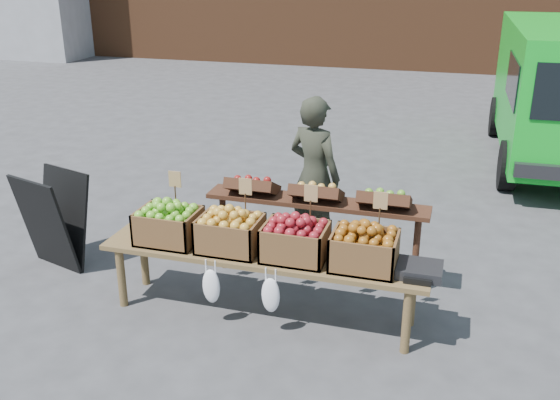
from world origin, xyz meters
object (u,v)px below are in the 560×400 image
(chalkboard_sign, at_px, (54,220))
(crate_red_apples, at_px, (295,242))
(weighing_scale, at_px, (420,270))
(crate_russet_pears, at_px, (230,234))
(crate_green_apples, at_px, (364,251))
(vendor, at_px, (314,175))
(back_table, at_px, (316,229))
(crate_golden_apples, at_px, (169,226))
(display_bench, at_px, (263,285))

(chalkboard_sign, height_order, crate_red_apples, chalkboard_sign)
(chalkboard_sign, bearing_deg, weighing_scale, 11.83)
(crate_russet_pears, relative_size, crate_green_apples, 1.00)
(vendor, xyz_separation_m, back_table, (0.18, -0.66, -0.28))
(vendor, distance_m, crate_golden_apples, 1.66)
(crate_green_apples, distance_m, weighing_scale, 0.44)
(crate_golden_apples, bearing_deg, back_table, 33.27)
(display_bench, bearing_deg, crate_red_apples, 0.00)
(chalkboard_sign, relative_size, weighing_scale, 2.80)
(display_bench, distance_m, crate_golden_apples, 0.93)
(crate_golden_apples, distance_m, crate_red_apples, 1.10)
(vendor, xyz_separation_m, crate_green_apples, (0.73, -1.38, -0.09))
(crate_red_apples, bearing_deg, weighing_scale, 0.00)
(crate_red_apples, bearing_deg, crate_russet_pears, 180.00)
(vendor, relative_size, weighing_scale, 4.68)
(crate_russet_pears, bearing_deg, vendor, 75.14)
(crate_russet_pears, xyz_separation_m, crate_green_apples, (1.10, 0.00, 0.00))
(chalkboard_sign, bearing_deg, vendor, 42.25)
(chalkboard_sign, height_order, display_bench, chalkboard_sign)
(display_bench, relative_size, weighing_scale, 7.94)
(chalkboard_sign, bearing_deg, back_table, 26.56)
(crate_golden_apples, bearing_deg, chalkboard_sign, 167.81)
(vendor, relative_size, crate_red_apples, 3.19)
(back_table, distance_m, crate_red_apples, 0.74)
(crate_golden_apples, height_order, crate_red_apples, same)
(crate_red_apples, xyz_separation_m, crate_green_apples, (0.55, 0.00, 0.00))
(crate_green_apples, bearing_deg, weighing_scale, 0.00)
(crate_green_apples, bearing_deg, display_bench, 180.00)
(chalkboard_sign, distance_m, crate_russet_pears, 1.95)
(back_table, bearing_deg, chalkboard_sign, -170.16)
(vendor, distance_m, crate_russet_pears, 1.43)
(display_bench, bearing_deg, weighing_scale, 0.00)
(crate_golden_apples, bearing_deg, crate_green_apples, 0.00)
(chalkboard_sign, relative_size, display_bench, 0.35)
(back_table, relative_size, crate_russet_pears, 4.20)
(chalkboard_sign, xyz_separation_m, back_table, (2.46, 0.43, 0.04))
(vendor, distance_m, chalkboard_sign, 2.54)
(crate_golden_apples, height_order, weighing_scale, crate_golden_apples)
(vendor, height_order, crate_green_apples, vendor)
(back_table, distance_m, display_bench, 0.80)
(chalkboard_sign, bearing_deg, display_bench, 9.07)
(back_table, bearing_deg, crate_red_apples, -89.81)
(crate_russet_pears, distance_m, crate_red_apples, 0.55)
(chalkboard_sign, distance_m, display_bench, 2.21)
(chalkboard_sign, relative_size, crate_red_apples, 1.90)
(vendor, relative_size, chalkboard_sign, 1.67)
(display_bench, xyz_separation_m, crate_russet_pears, (-0.28, 0.00, 0.42))
(crate_green_apples, height_order, weighing_scale, crate_green_apples)
(vendor, xyz_separation_m, chalkboard_sign, (-2.28, -1.09, -0.32))
(vendor, relative_size, back_table, 0.76)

